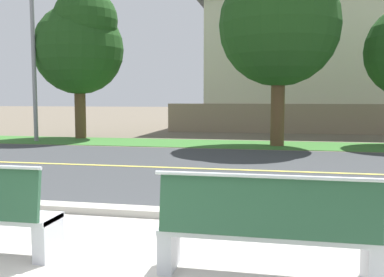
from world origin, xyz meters
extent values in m
plane|color=#665B4C|center=(0.00, 8.00, 0.00)|extent=(140.00, 140.00, 0.00)
cube|color=#B7B2A8|center=(0.00, 0.40, 0.01)|extent=(44.00, 3.60, 0.01)
cube|color=#ADA89E|center=(0.00, 2.35, 0.06)|extent=(44.00, 0.30, 0.11)
cube|color=#383A3D|center=(0.00, 6.50, 0.00)|extent=(52.00, 8.00, 0.01)
cube|color=#E0CC4C|center=(0.00, 6.50, 0.01)|extent=(48.00, 0.14, 0.01)
cube|color=#38702D|center=(0.00, 12.07, 0.01)|extent=(48.00, 2.80, 0.02)
cube|color=silver|center=(-0.64, 0.57, 0.23)|extent=(0.14, 0.40, 0.45)
cube|color=silver|center=(0.64, 0.57, 0.23)|extent=(0.14, 0.40, 0.45)
cube|color=silver|center=(2.51, 0.57, 0.23)|extent=(0.14, 0.40, 0.45)
cube|color=silver|center=(1.57, 0.57, 0.42)|extent=(2.00, 0.44, 0.05)
cube|color=#285138|center=(1.57, 0.37, 0.71)|extent=(1.92, 0.12, 0.52)
cylinder|color=silver|center=(1.57, 0.36, 0.99)|extent=(2.00, 0.04, 0.04)
cylinder|color=gray|center=(-7.55, 11.67, 3.85)|extent=(0.16, 0.16, 7.71)
cylinder|color=brown|center=(-6.42, 13.17, 1.14)|extent=(0.45, 0.45, 2.29)
sphere|color=#1E4719|center=(-6.42, 13.17, 3.66)|extent=(3.66, 3.66, 3.66)
sphere|color=#1E4719|center=(-5.97, 12.90, 4.75)|extent=(2.56, 2.56, 2.56)
cylinder|color=brown|center=(1.61, 11.87, 1.29)|extent=(0.47, 0.47, 2.59)
sphere|color=#1E4719|center=(1.61, 11.87, 4.14)|extent=(4.14, 4.14, 4.14)
cube|color=gray|center=(2.73, 17.57, 0.70)|extent=(13.00, 0.36, 1.40)
cube|color=beige|center=(4.30, 20.77, 3.29)|extent=(12.60, 6.40, 6.58)
cube|color=#232833|center=(1.46, 17.54, 3.62)|extent=(1.10, 0.06, 1.30)
camera|label=1|loc=(1.67, -3.36, 1.66)|focal=40.14mm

